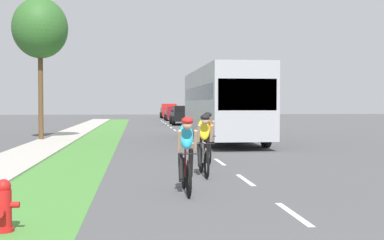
% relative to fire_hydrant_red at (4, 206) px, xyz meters
% --- Properties ---
extents(ground_plane, '(120.00, 120.00, 0.00)m').
position_rel_fire_hydrant_red_xyz_m(ground_plane, '(4.50, 15.35, -0.37)').
color(ground_plane, '#4C4C4F').
extents(grass_verge, '(2.13, 70.00, 0.01)m').
position_rel_fire_hydrant_red_xyz_m(grass_verge, '(0.00, 15.35, -0.37)').
color(grass_verge, '#478438').
rests_on(grass_verge, ground_plane).
extents(sidewalk_concrete, '(1.96, 70.00, 0.10)m').
position_rel_fire_hydrant_red_xyz_m(sidewalk_concrete, '(-2.04, 15.35, -0.37)').
color(sidewalk_concrete, '#B2ADA3').
rests_on(sidewalk_concrete, ground_plane).
extents(lane_markings_center, '(0.12, 54.07, 0.01)m').
position_rel_fire_hydrant_red_xyz_m(lane_markings_center, '(4.50, 19.35, -0.37)').
color(lane_markings_center, white).
rests_on(lane_markings_center, ground_plane).
extents(fire_hydrant_red, '(0.44, 0.38, 0.76)m').
position_rel_fire_hydrant_red_xyz_m(fire_hydrant_red, '(0.00, 0.00, 0.00)').
color(fire_hydrant_red, red).
rests_on(fire_hydrant_red, ground_plane).
extents(cyclist_lead, '(0.42, 1.72, 1.58)m').
position_rel_fire_hydrant_red_xyz_m(cyclist_lead, '(2.91, 2.79, 0.44)').
color(cyclist_lead, black).
rests_on(cyclist_lead, ground_plane).
extents(cyclist_trailing, '(0.42, 1.72, 1.58)m').
position_rel_fire_hydrant_red_xyz_m(cyclist_trailing, '(3.60, 5.19, 0.44)').
color(cyclist_trailing, black).
rests_on(cyclist_trailing, ground_plane).
extents(cyclist_distant, '(0.42, 1.72, 1.58)m').
position_rel_fire_hydrant_red_xyz_m(cyclist_distant, '(4.07, 7.98, 0.44)').
color(cyclist_distant, black).
rests_on(cyclist_distant, ground_plane).
extents(bus_silver, '(2.78, 11.60, 3.48)m').
position_rel_fire_hydrant_red_xyz_m(bus_silver, '(6.05, 16.88, 1.61)').
color(bus_silver, '#A5A8AD').
rests_on(bus_silver, ground_plane).
extents(pickup_black, '(2.22, 5.10, 1.64)m').
position_rel_fire_hydrant_red_xyz_m(pickup_black, '(5.92, 35.55, 0.46)').
color(pickup_black, black).
rests_on(pickup_black, ground_plane).
extents(sedan_maroon, '(1.98, 4.30, 1.52)m').
position_rel_fire_hydrant_red_xyz_m(sedan_maroon, '(5.88, 46.22, 0.40)').
color(sedan_maroon, maroon).
rests_on(sedan_maroon, ground_plane).
extents(suv_red, '(2.15, 4.70, 1.79)m').
position_rel_fire_hydrant_red_xyz_m(suv_red, '(5.89, 54.60, 0.58)').
color(suv_red, red).
rests_on(suv_red, ground_plane).
extents(street_tree_near, '(2.72, 2.72, 7.08)m').
position_rel_fire_hydrant_red_xyz_m(street_tree_near, '(-2.85, 18.27, 5.17)').
color(street_tree_near, brown).
rests_on(street_tree_near, ground_plane).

